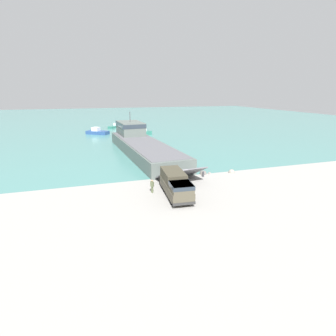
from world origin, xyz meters
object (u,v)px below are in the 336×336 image
at_px(military_truck, 176,184).
at_px(moored_boat_c, 97,132).
at_px(moored_boat_b, 142,132).
at_px(moored_boat_a, 116,126).
at_px(mooring_bollard, 203,174).
at_px(soldier_on_ramp, 152,185).
at_px(landing_craft, 140,143).

xyz_separation_m(military_truck, moored_boat_c, (-6.88, 53.63, -0.83)).
bearing_deg(moored_boat_b, moored_boat_a, 3.84).
distance_m(moored_boat_a, mooring_bollard, 61.84).
bearing_deg(soldier_on_ramp, moored_boat_c, 58.60).
height_order(military_truck, moored_boat_a, military_truck).
bearing_deg(military_truck, moored_boat_c, -167.92).
relative_size(military_truck, moored_boat_a, 1.22).
xyz_separation_m(military_truck, moored_boat_a, (0.27, 67.45, -1.01)).
distance_m(moored_boat_b, moored_boat_c, 13.81).
bearing_deg(mooring_bollard, moored_boat_a, 95.76).
xyz_separation_m(landing_craft, mooring_bollard, (5.67, -19.72, -1.48)).
bearing_deg(soldier_on_ramp, moored_boat_b, 43.60).
relative_size(moored_boat_b, mooring_bollard, 6.96).
distance_m(landing_craft, moored_boat_c, 29.04).
height_order(landing_craft, moored_boat_b, landing_craft).
xyz_separation_m(moored_boat_a, moored_boat_c, (-7.15, -13.83, 0.18)).
xyz_separation_m(military_truck, moored_boat_b, (5.81, 48.19, -0.77)).
bearing_deg(moored_boat_a, military_truck, 131.68).
bearing_deg(soldier_on_ramp, landing_craft, 45.76).
bearing_deg(landing_craft, military_truck, -96.06).
xyz_separation_m(soldier_on_ramp, moored_boat_c, (-4.31, 51.83, -0.32)).
bearing_deg(moored_boat_b, moored_boat_c, 54.62).
height_order(moored_boat_c, mooring_bollard, moored_boat_c).
xyz_separation_m(landing_craft, moored_boat_b, (4.99, 22.54, -1.20)).
bearing_deg(mooring_bollard, landing_craft, 106.03).
distance_m(military_truck, soldier_on_ramp, 3.18).
distance_m(moored_boat_a, moored_boat_b, 20.05).
bearing_deg(moored_boat_b, mooring_bollard, 168.71).
bearing_deg(mooring_bollard, moored_boat_b, 90.91).
relative_size(soldier_on_ramp, mooring_bollard, 2.01).
bearing_deg(moored_boat_b, soldier_on_ramp, 157.56).
distance_m(landing_craft, military_truck, 25.67).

